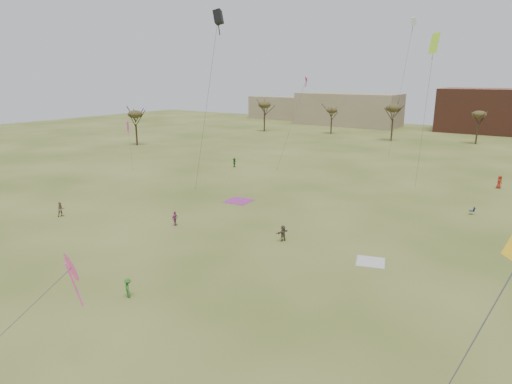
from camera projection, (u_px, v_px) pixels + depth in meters
The scene contains 15 objects.
ground at pixel (160, 303), 31.14m from camera, with size 260.00×260.00×0.00m, color #3E4E18.
flyer_near_center at pixel (128, 288), 31.78m from camera, with size 0.93×0.54×1.44m, color #2E7025.
spectator_fore_b at pixel (61, 209), 49.92m from camera, with size 0.83×0.64×1.70m, color #8A6E58.
spectator_fore_c at pixel (283, 233), 42.58m from camera, with size 1.48×0.47×1.59m, color brown.
spectator_mid_d at pixel (175, 218), 46.95m from camera, with size 0.92×0.38×1.57m, color #A94689.
flyer_far_a at pixel (234, 162), 76.98m from camera, with size 1.48×0.47×1.60m, color #226622.
flyer_far_b at pixel (499, 182), 62.38m from camera, with size 0.91×0.59×1.85m, color #A42B1C.
blanket_cream at pixel (371, 262), 37.93m from camera, with size 2.39×2.39×0.03m, color silver.
blanket_plum at pixel (239, 201), 56.30m from camera, with size 3.10×3.10×0.03m, color #9D3086.
camp_chair_right at pixel (472, 212), 50.80m from camera, with size 0.70×0.68×0.87m.
kites_aloft at pixel (310, 47), 54.05m from camera, with size 71.50×77.41×24.52m.
tree_line at pixel (423, 116), 93.86m from camera, with size 117.44×49.32×8.91m.
building_tan at pixel (348, 109), 140.57m from camera, with size 32.00×14.00×10.00m, color #937F60.
building_brick at pixel (490, 111), 122.38m from camera, with size 26.00×16.00×12.00m, color brown.
building_tan_west at pixel (280, 107), 162.82m from camera, with size 20.00×12.00×8.00m, color #937F60.
Camera 1 is at (21.51, -19.27, 15.62)m, focal length 30.82 mm.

